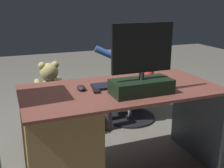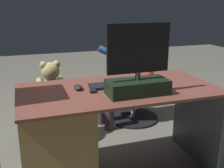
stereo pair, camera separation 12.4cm
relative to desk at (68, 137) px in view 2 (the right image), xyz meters
name	(u,v)px [view 2 (the right image)]	position (x,y,z in m)	size (l,w,h in m)	color
ground_plane	(102,145)	(-0.39, -0.45, -0.38)	(10.00, 10.00, 0.00)	#656257
desk	(68,137)	(0.00, 0.00, 0.00)	(1.46, 0.74, 0.71)	brown
monitor	(138,75)	(-0.47, 0.16, 0.47)	(0.44, 0.20, 0.49)	black
keyboard	(117,85)	(-0.40, -0.06, 0.35)	(0.42, 0.14, 0.02)	black
computer_mouse	(78,87)	(-0.10, -0.06, 0.35)	(0.06, 0.10, 0.04)	black
cup	(150,73)	(-0.72, -0.17, 0.39)	(0.07, 0.07, 0.10)	red
tv_remote	(93,89)	(-0.20, -0.01, 0.34)	(0.04, 0.15, 0.02)	black
notebook_binder	(132,86)	(-0.50, 0.01, 0.35)	(0.22, 0.30, 0.02)	silver
office_chair_teddy	(54,118)	(0.03, -0.70, -0.14)	(0.55, 0.55, 0.43)	black
teddy_bear	(51,82)	(0.03, -0.71, 0.22)	(0.26, 0.26, 0.38)	tan
visitor_chair	(133,100)	(-0.91, -0.94, -0.15)	(0.59, 0.59, 0.43)	black
person	(128,66)	(-0.83, -0.92, 0.26)	(0.58, 0.55, 1.10)	#2A4B82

